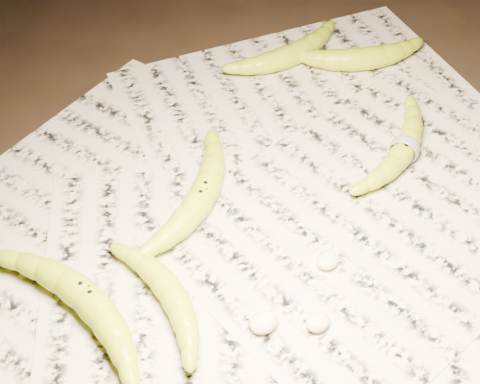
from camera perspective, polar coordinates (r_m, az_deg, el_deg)
ground at (r=0.92m, az=1.63°, el=-1.81°), size 3.00×3.00×0.00m
newspaper_patch at (r=0.92m, az=1.94°, el=-0.93°), size 0.90×0.70×0.01m
banana_left_a at (r=0.82m, az=-13.04°, el=-8.68°), size 0.11×0.24×0.04m
banana_left_b at (r=0.81m, az=-5.93°, el=-8.42°), size 0.07×0.18×0.03m
banana_center at (r=0.90m, az=-3.27°, el=-0.20°), size 0.21×0.17×0.04m
banana_taped at (r=1.00m, az=13.91°, el=3.70°), size 0.21×0.14×0.03m
banana_upper_a at (r=1.16m, az=4.44°, el=11.76°), size 0.20×0.06×0.04m
banana_upper_b at (r=1.16m, az=10.45°, el=11.26°), size 0.20×0.14×0.04m
measuring_tape at (r=1.00m, az=13.91°, el=3.70°), size 0.02×0.04×0.04m
flesh_chunk_a at (r=0.79m, az=2.05°, el=-10.87°), size 0.04×0.03×0.02m
flesh_chunk_b at (r=0.80m, az=6.68°, el=-10.81°), size 0.03×0.03×0.02m
flesh_chunk_c at (r=0.85m, az=7.50°, el=-5.70°), size 0.03×0.02×0.02m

